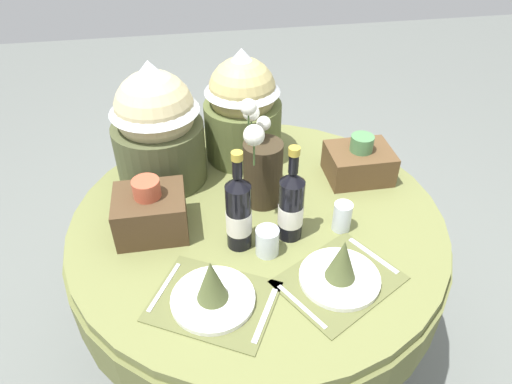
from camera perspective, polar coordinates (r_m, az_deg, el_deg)
name	(u,v)px	position (r m, az deg, el deg)	size (l,w,h in m)	color
ground	(257,342)	(2.19, 0.15, -17.71)	(8.00, 8.00, 0.00)	slate
dining_table	(257,243)	(1.72, 0.18, -6.26)	(1.31, 1.31, 0.74)	olive
place_setting_left	(212,291)	(1.34, -5.32, -11.85)	(0.42, 0.39, 0.16)	brown
place_setting_right	(341,270)	(1.41, 10.26, -9.27)	(0.42, 0.39, 0.16)	brown
flower_vase	(262,166)	(1.61, 0.69, 3.15)	(0.15, 0.26, 0.40)	#332819
wine_bottle_left	(291,205)	(1.48, 4.29, -1.57)	(0.08, 0.08, 0.34)	black
wine_bottle_right	(239,212)	(1.44, -2.12, -2.44)	(0.08, 0.08, 0.35)	black
tumbler_near_left	(267,241)	(1.47, 1.40, -6.01)	(0.07, 0.07, 0.09)	silver
tumbler_mid	(342,217)	(1.57, 10.42, -2.96)	(0.06, 0.06, 0.10)	silver
gift_tub_back_left	(156,121)	(1.71, -12.01, 8.48)	(0.33, 0.33, 0.47)	#474C2D
gift_tub_back_centre	(242,102)	(1.82, -1.66, 10.84)	(0.30, 0.30, 0.45)	#566033
woven_basket_side_left	(151,212)	(1.56, -12.67, -2.35)	(0.23, 0.19, 0.20)	#47331E
woven_basket_side_right	(359,162)	(1.82, 12.38, 3.59)	(0.24, 0.19, 0.18)	brown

